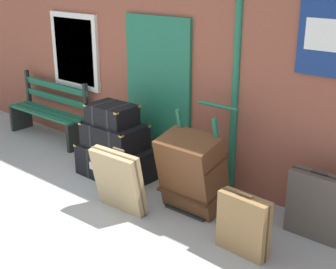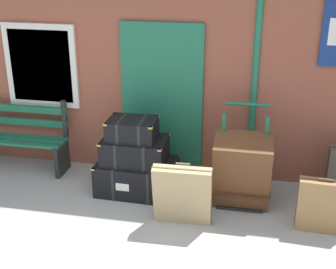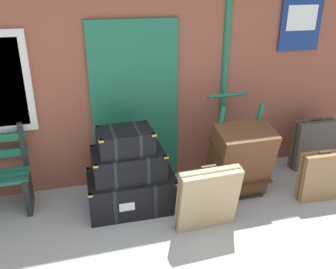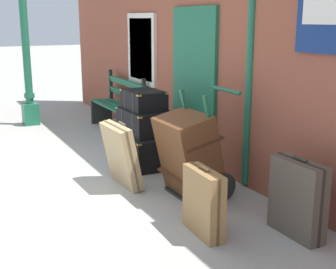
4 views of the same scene
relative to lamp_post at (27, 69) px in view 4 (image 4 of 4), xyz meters
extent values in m
plane|color=#A3A099|center=(3.34, -0.87, -1.03)|extent=(60.00, 60.00, 0.00)
cube|color=brown|center=(3.34, 1.73, 0.57)|extent=(10.40, 0.30, 3.20)
cube|color=#1E6647|center=(3.37, 1.56, 0.02)|extent=(1.10, 0.05, 2.10)
cube|color=#123D2A|center=(3.37, 1.54, 0.02)|extent=(0.06, 0.02, 2.10)
cube|color=silver|center=(1.67, 1.56, 0.42)|extent=(1.04, 0.06, 1.16)
cube|color=silver|center=(1.67, 1.54, 0.42)|extent=(0.88, 0.02, 1.00)
cylinder|color=#1E6647|center=(4.58, 1.58, 0.57)|extent=(0.09, 0.09, 3.14)
cube|color=navy|center=(5.62, 1.56, 1.02)|extent=(0.60, 0.02, 0.84)
cube|color=white|center=(5.62, 1.54, 1.02)|extent=(0.44, 0.01, 0.32)
cube|color=#1E6647|center=(0.00, 0.00, -0.83)|extent=(0.28, 0.28, 0.40)
cylinder|color=#1E6647|center=(0.00, 0.00, 0.48)|extent=(0.14, 0.14, 2.23)
cylinder|color=#1E6647|center=(0.00, 0.00, -0.48)|extent=(0.19, 0.19, 0.08)
cube|color=#1E6647|center=(1.25, 1.09, -0.58)|extent=(1.60, 0.09, 0.04)
cube|color=#1E6647|center=(1.25, 1.23, -0.58)|extent=(1.60, 0.09, 0.04)
cube|color=#1E6647|center=(1.25, 1.37, -0.58)|extent=(1.60, 0.09, 0.04)
cube|color=#1E6647|center=(1.25, 1.43, -0.38)|extent=(1.60, 0.05, 0.10)
cube|color=#1E6647|center=(1.25, 1.43, -0.18)|extent=(1.60, 0.05, 0.10)
cube|color=black|center=(0.49, 1.23, -0.81)|extent=(0.06, 0.40, 0.45)
cube|color=black|center=(0.49, 1.43, -0.30)|extent=(0.06, 0.06, 0.56)
cube|color=black|center=(2.01, 1.23, -0.81)|extent=(0.06, 0.40, 0.45)
cube|color=black|center=(2.01, 1.43, -0.30)|extent=(0.06, 0.06, 0.56)
cube|color=black|center=(3.18, 0.93, -0.82)|extent=(1.02, 0.67, 0.42)
cube|color=black|center=(2.95, 0.94, -0.82)|extent=(0.05, 0.65, 0.43)
cube|color=black|center=(3.40, 0.92, -0.82)|extent=(0.05, 0.65, 0.43)
cube|color=#B79338|center=(2.69, 0.65, -0.63)|extent=(0.05, 0.05, 0.02)
cube|color=#B79338|center=(3.65, 0.62, -0.63)|extent=(0.05, 0.05, 0.02)
cube|color=#B79338|center=(2.70, 1.25, -0.63)|extent=(0.05, 0.05, 0.02)
cube|color=#B79338|center=(3.66, 1.22, -0.63)|extent=(0.05, 0.05, 0.02)
cube|color=silver|center=(3.16, 0.62, -0.82)|extent=(0.36, 0.01, 0.10)
cube|color=black|center=(3.15, 0.93, -0.45)|extent=(0.80, 0.54, 0.32)
cube|color=black|center=(2.97, 0.93, -0.45)|extent=(0.04, 0.55, 0.33)
cube|color=black|center=(3.33, 0.93, -0.45)|extent=(0.04, 0.55, 0.33)
cube|color=#B79338|center=(2.77, 0.68, -0.31)|extent=(0.05, 0.05, 0.02)
cube|color=#B79338|center=(3.53, 0.68, -0.31)|extent=(0.05, 0.05, 0.02)
cube|color=#B79338|center=(2.77, 1.18, -0.31)|extent=(0.05, 0.05, 0.02)
cube|color=#B79338|center=(3.53, 1.18, -0.31)|extent=(0.05, 0.05, 0.02)
cube|color=black|center=(3.13, 0.93, -0.16)|extent=(0.61, 0.45, 0.26)
cube|color=black|center=(2.99, 0.92, -0.16)|extent=(0.04, 0.45, 0.27)
cube|color=black|center=(3.26, 0.93, -0.16)|extent=(0.04, 0.45, 0.27)
cube|color=#B79338|center=(2.85, 0.72, -0.05)|extent=(0.05, 0.05, 0.02)
cube|color=#B79338|center=(3.41, 0.73, -0.05)|extent=(0.05, 0.05, 0.02)
cube|color=#B79338|center=(2.85, 1.12, -0.05)|extent=(0.05, 0.05, 0.02)
cube|color=#B79338|center=(3.41, 1.13, -0.05)|extent=(0.05, 0.05, 0.02)
cube|color=black|center=(4.52, 0.82, -1.02)|extent=(0.56, 0.28, 0.03)
cube|color=#1E6647|center=(4.27, 1.02, -0.45)|extent=(0.04, 0.33, 1.17)
cube|color=#1E6647|center=(4.77, 1.02, -0.45)|extent=(0.04, 0.33, 1.17)
cylinder|color=#1E6647|center=(4.52, 1.31, 0.13)|extent=(0.54, 0.04, 0.04)
cylinder|color=black|center=(4.20, 1.08, -0.87)|extent=(0.04, 0.32, 0.32)
cylinder|color=#B79338|center=(4.20, 1.08, -0.87)|extent=(0.07, 0.06, 0.06)
cylinder|color=black|center=(4.84, 1.08, -0.87)|extent=(0.04, 0.32, 0.32)
cylinder|color=#B79338|center=(4.84, 1.08, -0.87)|extent=(0.07, 0.06, 0.06)
cube|color=brown|center=(4.52, 0.84, -0.56)|extent=(0.68, 0.62, 0.96)
cube|color=#432715|center=(4.52, 0.84, -0.75)|extent=(0.70, 0.45, 0.13)
cube|color=#432715|center=(4.52, 0.84, -0.36)|extent=(0.70, 0.45, 0.13)
cube|color=olive|center=(5.43, 0.47, -0.73)|extent=(0.54, 0.19, 0.62)
cylinder|color=brown|center=(5.43, 0.47, -0.40)|extent=(0.16, 0.04, 0.03)
cube|color=brown|center=(5.43, 0.47, -0.73)|extent=(0.55, 0.05, 0.63)
cube|color=#51473D|center=(5.84, 1.22, -0.68)|extent=(0.58, 0.19, 0.71)
cylinder|color=#302A24|center=(5.84, 1.22, -0.30)|extent=(0.16, 0.03, 0.03)
cube|color=#2C2721|center=(5.84, 1.22, -0.68)|extent=(0.59, 0.03, 0.72)
cube|color=tan|center=(3.88, 0.28, -0.66)|extent=(0.67, 0.30, 0.75)
cylinder|color=brown|center=(3.88, 0.30, -0.28)|extent=(0.16, 0.03, 0.03)
cube|color=brown|center=(3.88, 0.28, -0.66)|extent=(0.68, 0.19, 0.74)
camera|label=1|loc=(7.44, -3.08, 1.67)|focal=50.09mm
camera|label=2|loc=(4.64, -4.30, 2.00)|focal=50.11mm
camera|label=3|loc=(2.59, -2.73, 1.49)|focal=38.78mm
camera|label=4|loc=(8.81, -1.64, 0.90)|focal=49.74mm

